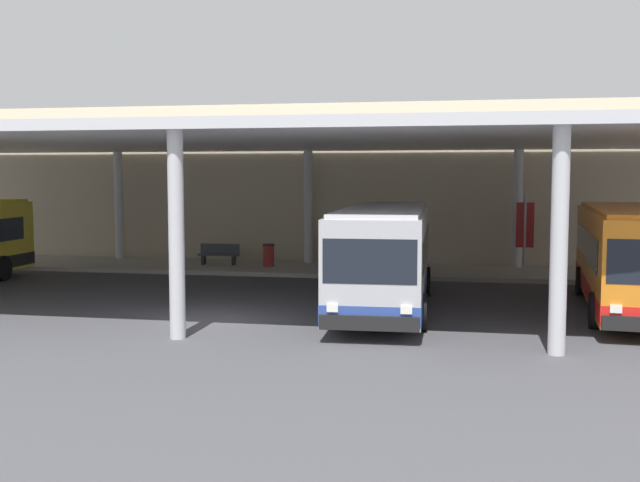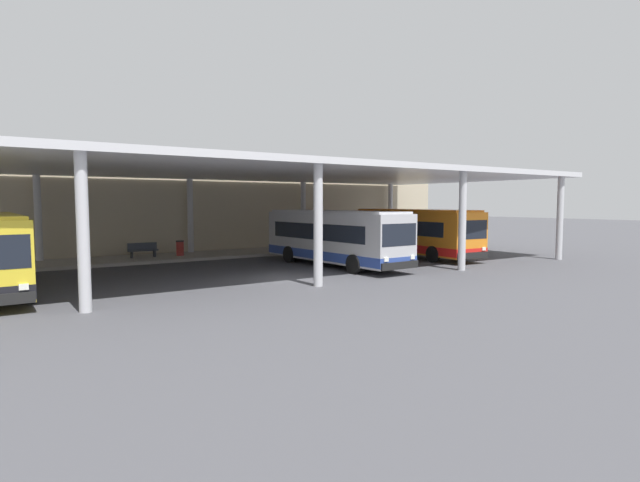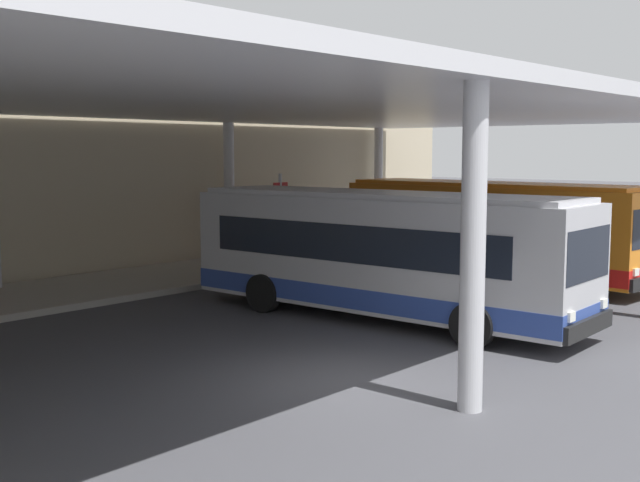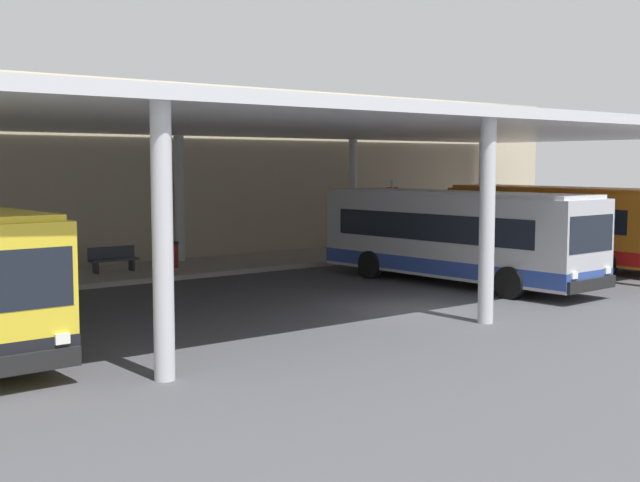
{
  "view_description": "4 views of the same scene",
  "coord_description": "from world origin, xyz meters",
  "px_view_note": "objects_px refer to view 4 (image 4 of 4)",
  "views": [
    {
      "loc": [
        7.25,
        -20.75,
        4.12
      ],
      "look_at": [
        2.44,
        3.86,
        2.0
      ],
      "focal_mm": 43.28,
      "sensor_mm": 36.0,
      "label": 1
    },
    {
      "loc": [
        -11.93,
        -20.36,
        3.61
      ],
      "look_at": [
        4.34,
        3.8,
        1.38
      ],
      "focal_mm": 28.1,
      "sensor_mm": 36.0,
      "label": 2
    },
    {
      "loc": [
        -10.94,
        -8.96,
        4.16
      ],
      "look_at": [
        4.55,
        4.76,
        1.83
      ],
      "focal_mm": 44.7,
      "sensor_mm": 36.0,
      "label": 3
    },
    {
      "loc": [
        -16.7,
        -16.6,
        4.11
      ],
      "look_at": [
        0.38,
        4.85,
        1.58
      ],
      "focal_mm": 47.16,
      "sensor_mm": 36.0,
      "label": 4
    }
  ],
  "objects_px": {
    "trash_bin": "(172,254)",
    "banner_sign": "(392,211)",
    "bus_middle_bay": "(558,224)",
    "bench_waiting": "(113,259)",
    "bus_second_bay": "(455,236)"
  },
  "relations": [
    {
      "from": "trash_bin",
      "to": "banner_sign",
      "type": "relative_size",
      "value": 0.31
    },
    {
      "from": "bus_middle_bay",
      "to": "bench_waiting",
      "type": "height_order",
      "value": "bus_middle_bay"
    },
    {
      "from": "bus_second_bay",
      "to": "bench_waiting",
      "type": "height_order",
      "value": "bus_second_bay"
    },
    {
      "from": "bench_waiting",
      "to": "banner_sign",
      "type": "height_order",
      "value": "banner_sign"
    },
    {
      "from": "trash_bin",
      "to": "bus_middle_bay",
      "type": "bearing_deg",
      "value": -29.91
    },
    {
      "from": "bus_middle_bay",
      "to": "banner_sign",
      "type": "height_order",
      "value": "banner_sign"
    },
    {
      "from": "bus_second_bay",
      "to": "banner_sign",
      "type": "xyz_separation_m",
      "value": [
        4.72,
        8.09,
        0.32
      ]
    },
    {
      "from": "bus_second_bay",
      "to": "trash_bin",
      "type": "height_order",
      "value": "bus_second_bay"
    },
    {
      "from": "bus_second_bay",
      "to": "bus_middle_bay",
      "type": "bearing_deg",
      "value": 8.39
    },
    {
      "from": "bench_waiting",
      "to": "trash_bin",
      "type": "height_order",
      "value": "trash_bin"
    },
    {
      "from": "banner_sign",
      "to": "bus_middle_bay",
      "type": "bearing_deg",
      "value": -69.34
    },
    {
      "from": "bus_middle_bay",
      "to": "bench_waiting",
      "type": "relative_size",
      "value": 5.93
    },
    {
      "from": "bus_second_bay",
      "to": "bench_waiting",
      "type": "distance_m",
      "value": 12.3
    },
    {
      "from": "bus_middle_bay",
      "to": "banner_sign",
      "type": "xyz_separation_m",
      "value": [
        -2.64,
        7.0,
        0.32
      ]
    },
    {
      "from": "bus_second_bay",
      "to": "trash_bin",
      "type": "bearing_deg",
      "value": 124.51
    }
  ]
}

